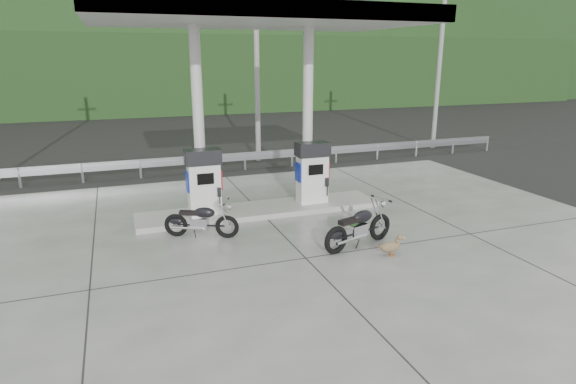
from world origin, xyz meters
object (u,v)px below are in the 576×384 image
object	(u,v)px
gas_pump_right	(312,173)
motorcycle_right	(201,221)
gas_pump_left	(204,182)
motorcycle_left	(359,228)
duck	(390,247)

from	to	relation	value
gas_pump_right	motorcycle_right	size ratio (longest dim) A/B	1.02
gas_pump_left	motorcycle_right	world-z (taller)	gas_pump_left
gas_pump_left	motorcycle_right	distance (m)	1.56
gas_pump_left	motorcycle_left	xyz separation A→B (m)	(3.04, -3.26, -0.58)
gas_pump_right	motorcycle_right	distance (m)	3.86
motorcycle_left	duck	world-z (taller)	motorcycle_left
motorcycle_left	motorcycle_right	xyz separation A→B (m)	(-3.39, 1.88, -0.05)
gas_pump_left	motorcycle_left	distance (m)	4.50
motorcycle_right	gas_pump_left	bearing A→B (deg)	100.78
gas_pump_left	gas_pump_right	bearing A→B (deg)	0.00
gas_pump_right	duck	size ratio (longest dim) A/B	3.13
gas_pump_right	duck	world-z (taller)	gas_pump_right
motorcycle_left	duck	size ratio (longest dim) A/B	3.44
gas_pump_left	duck	world-z (taller)	gas_pump_left
gas_pump_left	motorcycle_right	size ratio (longest dim) A/B	1.02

